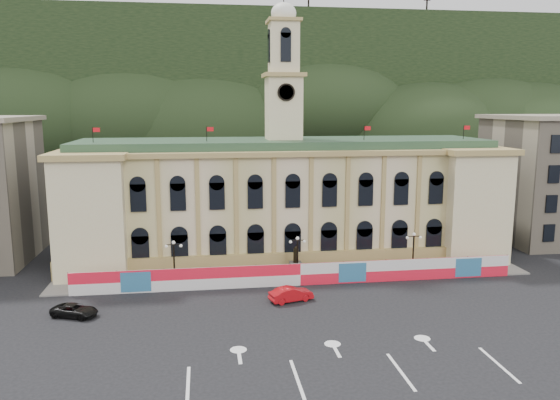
{
  "coord_description": "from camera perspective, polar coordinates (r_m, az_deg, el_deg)",
  "views": [
    {
      "loc": [
        -10.54,
        -42.97,
        20.0
      ],
      "look_at": [
        -1.88,
        18.0,
        9.28
      ],
      "focal_mm": 35.0,
      "sensor_mm": 36.0,
      "label": 1
    }
  ],
  "objects": [
    {
      "name": "ground",
      "position": [
        48.55,
        5.36,
        -14.5
      ],
      "size": [
        260.0,
        260.0,
        0.0
      ],
      "primitive_type": "plane",
      "color": "black",
      "rests_on": "ground"
    },
    {
      "name": "lane_markings",
      "position": [
        44.19,
        6.93,
        -17.11
      ],
      "size": [
        26.0,
        10.0,
        0.02
      ],
      "primitive_type": null,
      "color": "white",
      "rests_on": "ground"
    },
    {
      "name": "hill_ridge",
      "position": [
        165.3,
        -4.48,
        9.67
      ],
      "size": [
        230.0,
        80.0,
        64.0
      ],
      "color": "black",
      "rests_on": "ground"
    },
    {
      "name": "city_hall",
      "position": [
        72.41,
        0.4,
        0.21
      ],
      "size": [
        56.2,
        17.6,
        37.1
      ],
      "color": "beige",
      "rests_on": "ground"
    },
    {
      "name": "hoarding_fence",
      "position": [
        61.9,
        2.18,
        -7.76
      ],
      "size": [
        50.0,
        0.44,
        2.5
      ],
      "color": "red",
      "rests_on": "ground"
    },
    {
      "name": "pavement",
      "position": [
        64.77,
        1.7,
        -8.04
      ],
      "size": [
        56.0,
        5.5,
        0.16
      ],
      "primitive_type": "cube",
      "color": "slate",
      "rests_on": "ground"
    },
    {
      "name": "statue",
      "position": [
        64.67,
        1.66,
        -7.04
      ],
      "size": [
        1.4,
        1.4,
        3.72
      ],
      "color": "#595651",
      "rests_on": "ground"
    },
    {
      "name": "lamp_left",
      "position": [
        62.41,
        -11.01,
        -6.05
      ],
      "size": [
        1.96,
        0.44,
        5.15
      ],
      "color": "black",
      "rests_on": "ground"
    },
    {
      "name": "lamp_center",
      "position": [
        63.2,
        1.83,
        -5.67
      ],
      "size": [
        1.96,
        0.44,
        5.15
      ],
      "color": "black",
      "rests_on": "ground"
    },
    {
      "name": "lamp_right",
      "position": [
        66.97,
        13.76,
        -5.06
      ],
      "size": [
        1.96,
        0.44,
        5.15
      ],
      "color": "black",
      "rests_on": "ground"
    },
    {
      "name": "red_sedan",
      "position": [
        57.15,
        1.17,
        -9.81
      ],
      "size": [
        4.09,
        5.45,
        1.51
      ],
      "primitive_type": "imported",
      "rotation": [
        0.0,
        0.0,
        1.86
      ],
      "color": "#B10C13",
      "rests_on": "ground"
    },
    {
      "name": "black_suv",
      "position": [
        56.77,
        -20.67,
        -10.74
      ],
      "size": [
        5.05,
        5.85,
        1.24
      ],
      "primitive_type": "imported",
      "rotation": [
        0.0,
        0.0,
        1.21
      ],
      "color": "black",
      "rests_on": "ground"
    }
  ]
}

